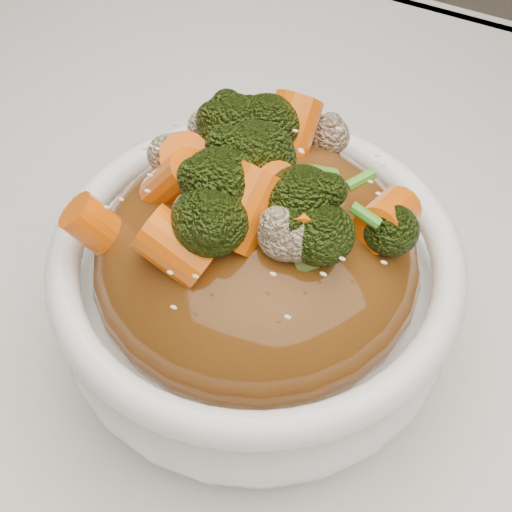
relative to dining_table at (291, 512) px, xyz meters
The scene contains 9 objects.
dining_table is the anchor object (origin of this frame).
tablecloth 0.35m from the dining_table, ahead, with size 1.20×0.80×0.04m, color silver.
bowl 0.42m from the dining_table, 120.83° to the right, with size 0.23×0.23×0.09m, color white, non-canonical shape.
sauce_base 0.46m from the dining_table, 120.83° to the right, with size 0.19×0.19×0.10m, color #633610.
carrots 0.52m from the dining_table, 120.83° to the right, with size 0.19×0.19×0.05m, color #F46407, non-canonical shape.
broccoli 0.52m from the dining_table, 120.83° to the right, with size 0.19×0.19×0.05m, color black, non-canonical shape.
cauliflower 0.52m from the dining_table, 120.83° to the right, with size 0.19×0.19×0.04m, color tan, non-canonical shape.
scallions 0.52m from the dining_table, 120.83° to the right, with size 0.14×0.14×0.02m, color #449723, non-canonical shape.
sesame_seeds 0.52m from the dining_table, 120.83° to the right, with size 0.17×0.17×0.01m, color beige, non-canonical shape.
Camera 1 is at (0.10, -0.27, 1.14)m, focal length 50.00 mm.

